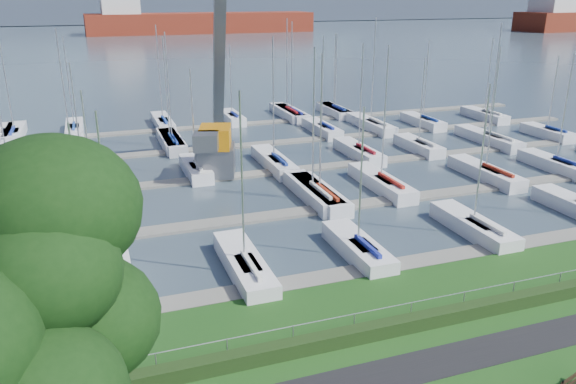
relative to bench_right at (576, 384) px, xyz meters
name	(u,v)px	position (x,y,z in m)	size (l,w,h in m)	color
path	(406,370)	(-5.61, 3.48, -0.41)	(160.00, 2.00, 0.04)	black
water	(108,29)	(-5.61, 266.48, -0.82)	(800.00, 540.00, 0.20)	#3B4B57
hedge	(377,330)	(-5.61, 6.08, -0.07)	(80.00, 0.70, 0.70)	#1D3312
fence	(374,310)	(-5.61, 6.48, 0.78)	(0.04, 0.04, 80.00)	gray
foothill	(101,10)	(-5.61, 336.48, 5.58)	(900.00, 80.00, 12.00)	#3B4456
docks	(235,176)	(-5.61, 32.48, -0.64)	(90.00, 41.60, 0.25)	slate
bench_right	(576,384)	(0.00, 0.00, 0.00)	(1.85, 0.90, 0.85)	black
tree	(24,285)	(-19.13, 0.99, 7.45)	(7.40, 8.27, 11.91)	black
crane	(216,111)	(-6.65, 34.47, 4.91)	(5.43, 13.47, 22.35)	slate
cargo_ship_mid	(192,23)	(25.09, 222.72, 3.21)	(91.01, 19.20, 21.50)	maroon
sailboat_fleet	(209,106)	(-6.82, 36.62, 4.93)	(75.44, 49.93, 13.05)	#1A4490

